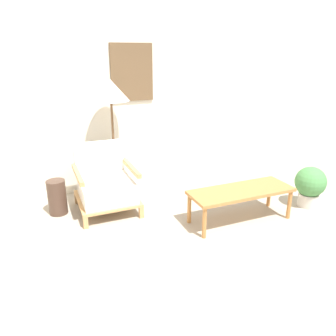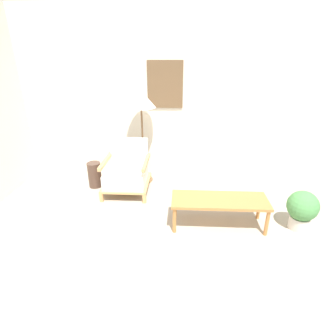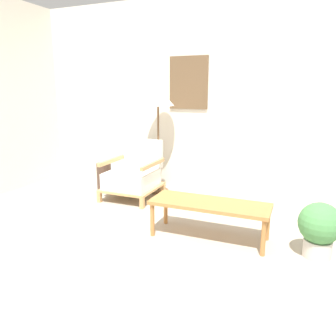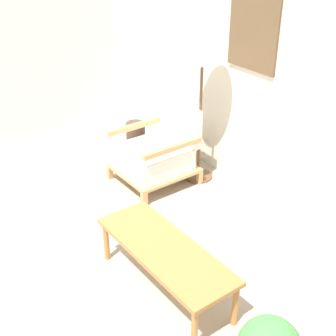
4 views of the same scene
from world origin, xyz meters
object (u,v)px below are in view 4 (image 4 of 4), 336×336
at_px(armchair, 157,153).
at_px(coffee_table, 165,253).
at_px(floor_lamp, 203,53).
at_px(vase, 136,140).

xyz_separation_m(armchair, coffee_table, (1.31, -0.86, 0.02)).
bearing_deg(floor_lamp, armchair, -119.44).
relative_size(armchair, vase, 1.87).
relative_size(armchair, coffee_table, 0.66).
distance_m(coffee_table, vase, 2.11).
relative_size(coffee_table, vase, 2.84).
xyz_separation_m(floor_lamp, coffee_table, (1.11, -1.23, -0.97)).
bearing_deg(floor_lamp, coffee_table, -48.14).
xyz_separation_m(coffee_table, vase, (-1.87, 0.97, -0.13)).
distance_m(armchair, coffee_table, 1.57).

